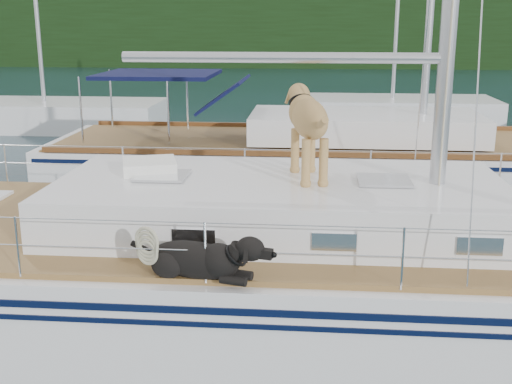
# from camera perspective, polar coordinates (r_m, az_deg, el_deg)

# --- Properties ---
(ground) EXTENTS (120.00, 120.00, 0.00)m
(ground) POSITION_cam_1_polar(r_m,az_deg,el_deg) (8.19, -3.68, -11.16)
(ground) COLOR black
(ground) RESTS_ON ground
(tree_line) EXTENTS (90.00, 3.00, 6.00)m
(tree_line) POSITION_cam_1_polar(r_m,az_deg,el_deg) (52.28, 3.88, 14.27)
(tree_line) COLOR black
(tree_line) RESTS_ON ground
(shore_bank) EXTENTS (92.00, 1.00, 1.20)m
(shore_bank) POSITION_cam_1_polar(r_m,az_deg,el_deg) (53.56, 3.87, 11.72)
(shore_bank) COLOR #595147
(shore_bank) RESTS_ON ground
(main_sailboat) EXTENTS (12.00, 3.89, 14.01)m
(main_sailboat) POSITION_cam_1_polar(r_m,az_deg,el_deg) (7.90, -3.04, -6.75)
(main_sailboat) COLOR white
(main_sailboat) RESTS_ON ground
(neighbor_sailboat) EXTENTS (11.00, 3.50, 13.30)m
(neighbor_sailboat) POSITION_cam_1_polar(r_m,az_deg,el_deg) (13.96, 5.03, 2.59)
(neighbor_sailboat) COLOR white
(neighbor_sailboat) RESTS_ON ground
(bg_boat_west) EXTENTS (8.00, 3.00, 11.65)m
(bg_boat_west) POSITION_cam_1_polar(r_m,az_deg,el_deg) (23.37, -18.21, 6.46)
(bg_boat_west) COLOR white
(bg_boat_west) RESTS_ON ground
(bg_boat_center) EXTENTS (7.20, 3.00, 11.65)m
(bg_boat_center) POSITION_cam_1_polar(r_m,az_deg,el_deg) (23.65, 11.98, 6.98)
(bg_boat_center) COLOR white
(bg_boat_center) RESTS_ON ground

